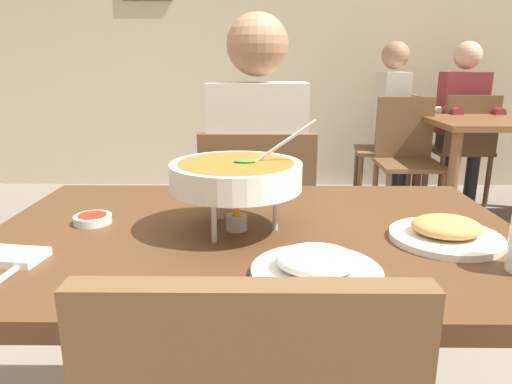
{
  "coord_description": "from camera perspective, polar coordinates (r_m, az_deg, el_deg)",
  "views": [
    {
      "loc": [
        0.01,
        -1.02,
        1.14
      ],
      "look_at": [
        0.0,
        0.15,
        0.81
      ],
      "focal_mm": 32.55,
      "sensor_mm": 36.0,
      "label": 1
    }
  ],
  "objects": [
    {
      "name": "chair_bg_middle",
      "position": [
        4.15,
        24.15,
        5.5
      ],
      "size": [
        0.44,
        0.44,
        0.9
      ],
      "color": "brown",
      "rests_on": "ground_plane"
    },
    {
      "name": "chair_bg_corner",
      "position": [
        3.58,
        18.03,
        4.68
      ],
      "size": [
        0.45,
        0.45,
        0.9
      ],
      "color": "brown",
      "rests_on": "ground_plane"
    },
    {
      "name": "chair_bg_left",
      "position": [
        4.02,
        16.71,
        5.9
      ],
      "size": [
        0.49,
        0.49,
        0.9
      ],
      "color": "brown",
      "rests_on": "ground_plane"
    },
    {
      "name": "napkin_folded",
      "position": [
        1.04,
        -27.74,
        -7.03
      ],
      "size": [
        0.13,
        0.1,
        0.02
      ],
      "primitive_type": "cube",
      "rotation": [
        0.0,
        0.0,
        -0.14
      ],
      "color": "white",
      "rests_on": "dining_table_main"
    },
    {
      "name": "dining_table_main",
      "position": [
        1.14,
        -0.08,
        -10.29
      ],
      "size": [
        1.24,
        0.81,
        0.76
      ],
      "color": "#51331C",
      "rests_on": "ground_plane"
    },
    {
      "name": "curry_bowl",
      "position": [
        1.05,
        -2.44,
        1.98
      ],
      "size": [
        0.33,
        0.3,
        0.26
      ],
      "color": "silver",
      "rests_on": "dining_table_main"
    },
    {
      "name": "patron_bg_left",
      "position": [
        4.05,
        16.79,
        9.34
      ],
      "size": [
        0.45,
        0.4,
        1.31
      ],
      "color": "#2D2D38",
      "rests_on": "ground_plane"
    },
    {
      "name": "appetizer_plate",
      "position": [
        1.1,
        22.31,
        -4.57
      ],
      "size": [
        0.24,
        0.24,
        0.06
      ],
      "color": "white",
      "rests_on": "dining_table_main"
    },
    {
      "name": "diner_main",
      "position": [
        1.79,
        0.18,
        2.94
      ],
      "size": [
        0.4,
        0.45,
        1.31
      ],
      "color": "#2D2D38",
      "rests_on": "ground_plane"
    },
    {
      "name": "cafe_rear_partition",
      "position": [
        4.44,
        0.45,
        20.22
      ],
      "size": [
        10.0,
        0.1,
        3.0
      ],
      "primitive_type": "cube",
      "color": "beige",
      "rests_on": "ground_plane"
    },
    {
      "name": "sauce_dish",
      "position": [
        1.2,
        -19.43,
        -3.12
      ],
      "size": [
        0.09,
        0.09,
        0.02
      ],
      "color": "white",
      "rests_on": "dining_table_main"
    },
    {
      "name": "dining_table_far",
      "position": [
        3.73,
        27.72,
        5.86
      ],
      "size": [
        1.0,
        0.8,
        0.76
      ],
      "color": "brown",
      "rests_on": "ground_plane"
    },
    {
      "name": "chair_diner_main",
      "position": [
        1.83,
        0.17,
        -4.53
      ],
      "size": [
        0.44,
        0.44,
        0.9
      ],
      "color": "brown",
      "rests_on": "ground_plane"
    },
    {
      "name": "patron_bg_middle",
      "position": [
        4.21,
        24.1,
        8.88
      ],
      "size": [
        0.4,
        0.45,
        1.31
      ],
      "color": "#2D2D38",
      "rests_on": "ground_plane"
    },
    {
      "name": "spoon_utensil",
      "position": [
        0.99,
        -27.5,
        -8.42
      ],
      "size": [
        0.03,
        0.17,
        0.01
      ],
      "primitive_type": "cube",
      "rotation": [
        0.0,
        0.0,
        -0.09
      ],
      "color": "silver",
      "rests_on": "dining_table_main"
    },
    {
      "name": "rice_plate",
      "position": [
        0.86,
        7.45,
        -9.04
      ],
      "size": [
        0.24,
        0.24,
        0.06
      ],
      "color": "white",
      "rests_on": "dining_table_main"
    }
  ]
}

